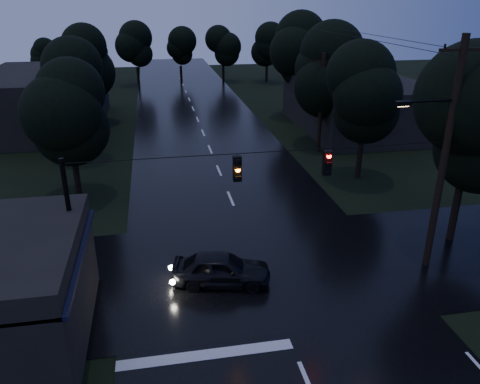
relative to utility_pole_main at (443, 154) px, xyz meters
name	(u,v)px	position (x,y,z in m)	size (l,w,h in m)	color
main_road	(210,150)	(-7.41, 19.00, -5.26)	(12.00, 120.00, 0.02)	black
cross_street	(260,269)	(-7.41, 1.00, -5.26)	(60.00, 9.00, 0.02)	black
building_far_right	(357,105)	(6.59, 23.00, -3.06)	(10.00, 14.00, 4.40)	black
building_far_left	(45,100)	(-21.41, 29.00, -2.76)	(10.00, 16.00, 5.00)	black
utility_pole_main	(443,154)	(0.00, 0.00, 0.00)	(3.50, 0.30, 10.00)	black
utility_pole_far	(321,102)	(0.89, 17.00, -1.38)	(2.00, 0.30, 7.50)	black
anchor_pole_left	(73,234)	(-14.91, 0.00, -2.26)	(0.18, 0.18, 6.00)	black
span_signals	(282,165)	(-6.85, -0.01, -0.01)	(15.00, 0.37, 1.12)	black
tree_corner_near	(472,122)	(2.59, 2.00, 0.74)	(4.48, 4.48, 9.44)	black
tree_left_a	(67,112)	(-16.41, 11.00, -0.02)	(3.92, 3.92, 8.26)	black
tree_left_b	(75,82)	(-17.01, 19.00, 0.36)	(4.20, 4.20, 8.85)	black
tree_left_c	(83,60)	(-17.61, 29.00, 0.74)	(4.48, 4.48, 9.44)	black
tree_right_a	(366,94)	(1.59, 11.00, 0.36)	(4.20, 4.20, 8.85)	black
tree_right_b	(330,70)	(2.19, 19.00, 0.74)	(4.48, 4.48, 9.44)	black
tree_right_c	(300,51)	(2.79, 29.00, 1.11)	(4.76, 4.76, 10.03)	black
car	(221,269)	(-9.26, 0.22, -4.56)	(1.66, 4.12, 1.40)	black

